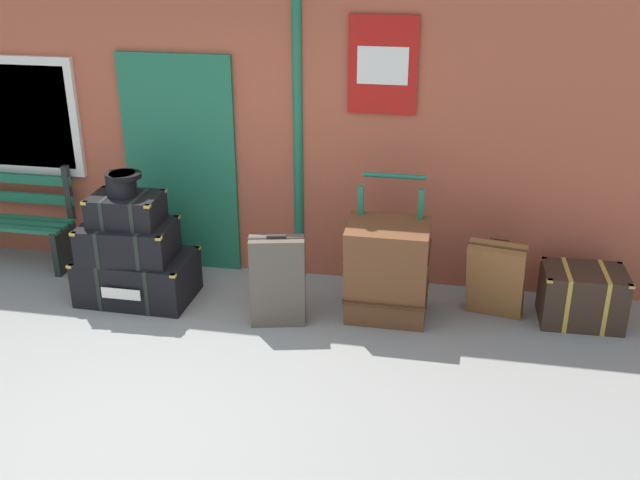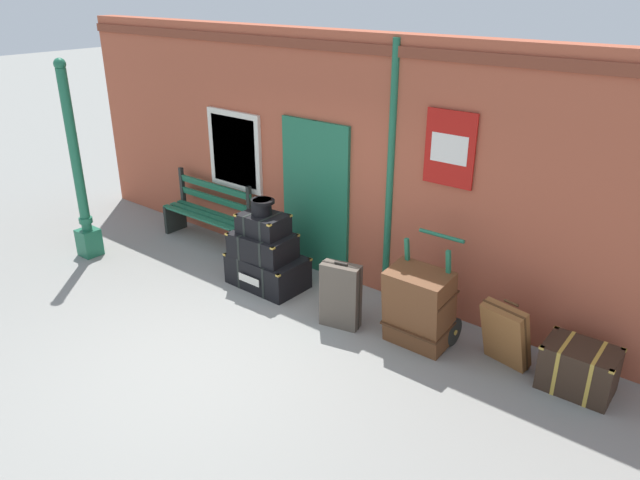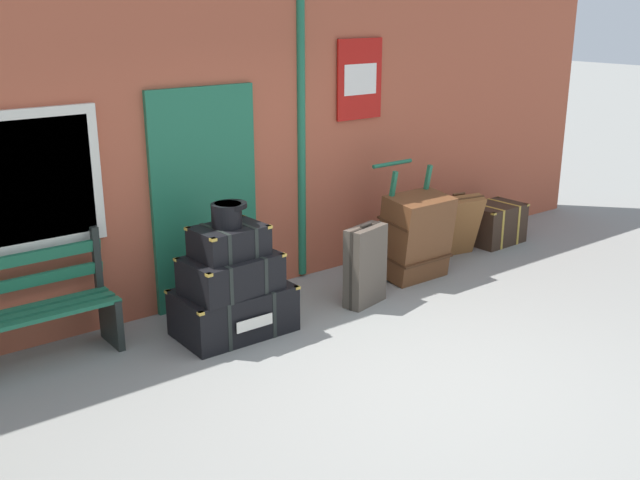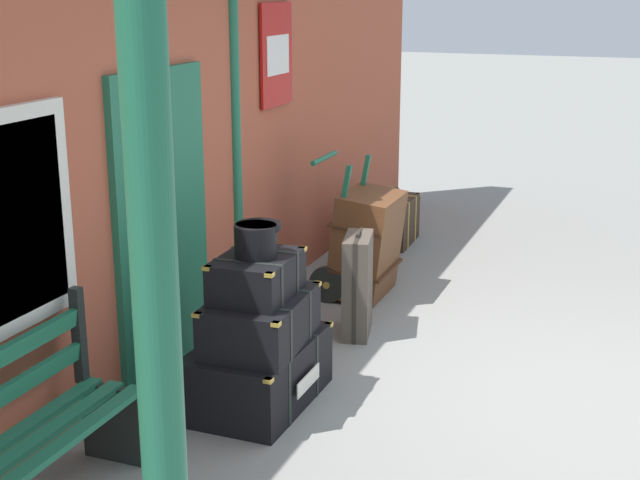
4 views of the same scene
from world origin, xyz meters
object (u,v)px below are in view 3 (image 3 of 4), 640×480
at_px(suitcase_umber, 459,225).
at_px(corner_trunk, 495,224).
at_px(porters_trolley, 404,249).
at_px(large_brown_trunk, 416,236).
at_px(steamer_trunk_base, 234,310).
at_px(round_hatbox, 227,214).
at_px(platform_bench, 15,315).
at_px(steamer_trunk_top, 229,241).
at_px(steamer_trunk_middle, 231,273).
at_px(suitcase_oxblood, 365,266).

height_order(suitcase_umber, corner_trunk, suitcase_umber).
xyz_separation_m(porters_trolley, suitcase_umber, (0.91, 0.04, 0.10)).
height_order(porters_trolley, large_brown_trunk, porters_trolley).
xyz_separation_m(steamer_trunk_base, corner_trunk, (3.91, 0.31, 0.03)).
relative_size(round_hatbox, porters_trolley, 0.26).
bearing_deg(large_brown_trunk, round_hatbox, -178.97).
bearing_deg(large_brown_trunk, steamer_trunk_base, -179.52).
relative_size(platform_bench, corner_trunk, 2.28).
distance_m(steamer_trunk_top, large_brown_trunk, 2.33).
bearing_deg(round_hatbox, steamer_trunk_middle, -69.74).
distance_m(steamer_trunk_base, suitcase_oxblood, 1.39).
bearing_deg(corner_trunk, porters_trolley, -176.00).
height_order(round_hatbox, corner_trunk, round_hatbox).
relative_size(steamer_trunk_top, corner_trunk, 0.89).
distance_m(platform_bench, large_brown_trunk, 4.01).
distance_m(suitcase_oxblood, corner_trunk, 2.60).
distance_m(steamer_trunk_top, porters_trolley, 2.38).
relative_size(steamer_trunk_middle, suitcase_oxblood, 1.02).
height_order(steamer_trunk_top, corner_trunk, steamer_trunk_top).
relative_size(round_hatbox, suitcase_oxblood, 0.38).
bearing_deg(porters_trolley, steamer_trunk_base, -175.16).
bearing_deg(suitcase_umber, platform_bench, 176.81).
bearing_deg(corner_trunk, large_brown_trunk, -170.07).
bearing_deg(steamer_trunk_middle, porters_trolley, 5.70).
distance_m(porters_trolley, suitcase_oxblood, 0.99).
height_order(steamer_trunk_middle, suitcase_umber, suitcase_umber).
height_order(platform_bench, steamer_trunk_top, platform_bench).
height_order(porters_trolley, corner_trunk, porters_trolley).
xyz_separation_m(round_hatbox, porters_trolley, (2.31, 0.21, -0.84)).
relative_size(steamer_trunk_top, suitcase_umber, 0.84).
relative_size(steamer_trunk_base, suitcase_oxblood, 1.23).
relative_size(steamer_trunk_middle, suitcase_umber, 1.12).
height_order(suitcase_oxblood, suitcase_umber, suitcase_oxblood).
distance_m(steamer_trunk_middle, large_brown_trunk, 2.30).
distance_m(steamer_trunk_top, corner_trunk, 4.01).
bearing_deg(platform_bench, corner_trunk, -1.98).
xyz_separation_m(platform_bench, round_hatbox, (1.68, -0.52, 0.67)).
xyz_separation_m(steamer_trunk_base, round_hatbox, (-0.04, -0.02, 0.91)).
bearing_deg(platform_bench, porters_trolley, -4.45).
bearing_deg(suitcase_oxblood, steamer_trunk_middle, 173.13).
relative_size(round_hatbox, large_brown_trunk, 0.34).
relative_size(suitcase_oxblood, suitcase_umber, 1.10).
bearing_deg(platform_bench, steamer_trunk_base, -16.30).
xyz_separation_m(steamer_trunk_top, round_hatbox, (-0.01, -0.01, 0.25)).
height_order(round_hatbox, suitcase_oxblood, round_hatbox).
bearing_deg(suitcase_oxblood, suitcase_umber, 13.51).
xyz_separation_m(steamer_trunk_base, suitcase_oxblood, (1.37, -0.21, 0.18)).
height_order(porters_trolley, suitcase_umber, porters_trolley).
bearing_deg(steamer_trunk_top, suitcase_oxblood, -7.71).
xyz_separation_m(suitcase_oxblood, suitcase_umber, (1.81, 0.44, -0.02)).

